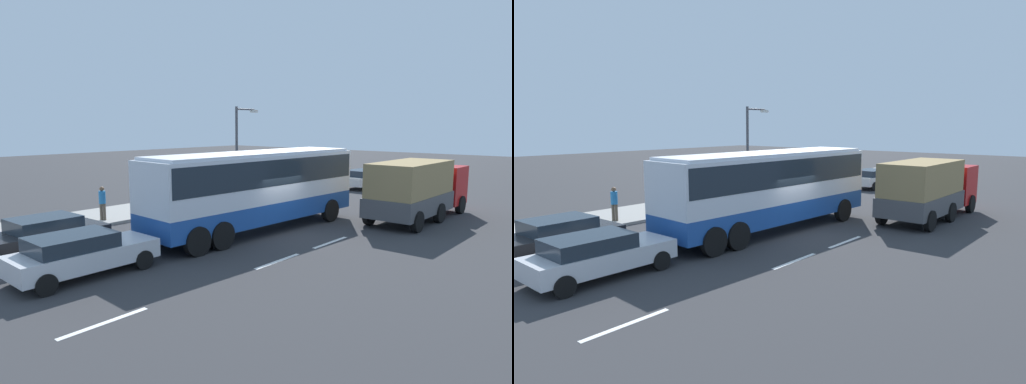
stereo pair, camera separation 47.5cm
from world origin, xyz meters
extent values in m
plane|color=#333335|center=(0.00, 0.00, 0.00)|extent=(120.00, 120.00, 0.00)
cube|color=gray|center=(0.00, 8.86, 0.07)|extent=(80.00, 4.00, 0.15)
cube|color=white|center=(-9.94, -2.60, 0.00)|extent=(2.40, 0.16, 0.01)
cube|color=white|center=(-3.22, -2.60, 0.00)|extent=(2.40, 0.16, 0.01)
cube|color=white|center=(0.21, -2.60, 0.00)|extent=(2.40, 0.16, 0.01)
cube|color=white|center=(8.48, -2.60, 0.00)|extent=(2.40, 0.16, 0.01)
cube|color=#1E4C9E|center=(-0.22, 1.04, 0.98)|extent=(11.26, 3.07, 0.86)
cube|color=silver|center=(-0.22, 1.04, 2.42)|extent=(11.26, 3.07, 2.02)
cube|color=#1E2833|center=(-0.22, 1.04, 2.73)|extent=(11.04, 3.09, 1.11)
cube|color=#1E2833|center=(5.30, 0.78, 2.52)|extent=(0.23, 2.36, 1.61)
cube|color=silver|center=(-0.22, 1.04, 3.49)|extent=(10.81, 2.90, 0.12)
cylinder|color=black|center=(3.81, 2.08, 0.55)|extent=(1.11, 0.35, 1.10)
cylinder|color=black|center=(3.70, -0.38, 0.55)|extent=(1.11, 0.35, 1.10)
cylinder|color=black|center=(-3.33, 2.41, 0.55)|extent=(1.11, 0.35, 1.10)
cylinder|color=black|center=(-3.45, -0.05, 0.55)|extent=(1.11, 0.35, 1.10)
cylinder|color=black|center=(-4.53, 2.47, 0.55)|extent=(1.11, 0.35, 1.10)
cylinder|color=black|center=(-4.65, 0.01, 0.55)|extent=(1.11, 0.35, 1.10)
cube|color=red|center=(9.97, -3.38, 1.50)|extent=(1.98, 2.43, 2.05)
cube|color=#4C4C4F|center=(6.07, -3.37, 0.93)|extent=(5.43, 2.44, 0.90)
cube|color=#997F51|center=(6.07, -3.37, 2.17)|extent=(5.21, 2.34, 1.59)
cylinder|color=black|center=(10.07, -2.22, 0.48)|extent=(0.96, 0.28, 0.96)
cylinder|color=black|center=(10.06, -4.54, 0.48)|extent=(0.96, 0.28, 0.96)
cylinder|color=black|center=(6.96, -2.21, 0.48)|extent=(0.96, 0.28, 0.96)
cylinder|color=black|center=(6.96, -4.54, 0.48)|extent=(0.96, 0.28, 0.96)
cylinder|color=black|center=(4.26, -2.21, 0.48)|extent=(0.96, 0.28, 0.96)
cylinder|color=black|center=(4.26, -4.53, 0.48)|extent=(0.96, 0.28, 0.96)
cube|color=silver|center=(-8.44, 1.06, 0.63)|extent=(4.54, 1.82, 0.61)
cube|color=#1E2833|center=(-8.84, 1.06, 1.17)|extent=(2.50, 1.66, 0.47)
cylinder|color=black|center=(-6.82, 1.90, 0.32)|extent=(0.64, 0.21, 0.64)
cylinder|color=black|center=(-6.84, 0.19, 0.32)|extent=(0.64, 0.21, 0.64)
cylinder|color=black|center=(-10.05, 1.92, 0.32)|extent=(0.64, 0.21, 0.64)
cylinder|color=black|center=(-10.06, 0.22, 0.32)|extent=(0.64, 0.21, 0.64)
cube|color=white|center=(15.63, 4.16, 0.63)|extent=(4.31, 2.03, 0.62)
cube|color=#1E2833|center=(15.26, 4.17, 1.16)|extent=(2.39, 1.81, 0.45)
cylinder|color=black|center=(17.13, 5.01, 0.32)|extent=(0.65, 0.22, 0.64)
cylinder|color=black|center=(17.07, 3.21, 0.32)|extent=(0.65, 0.22, 0.64)
cylinder|color=black|center=(14.19, 5.11, 0.32)|extent=(0.65, 0.22, 0.64)
cylinder|color=black|center=(14.13, 3.32, 0.32)|extent=(0.65, 0.22, 0.64)
cube|color=black|center=(-8.23, 4.06, 0.66)|extent=(4.08, 1.95, 0.67)
cube|color=#1E2833|center=(-8.35, 4.05, 1.23)|extent=(2.26, 1.76, 0.48)
cylinder|color=black|center=(-6.88, 4.98, 0.32)|extent=(0.64, 0.22, 0.64)
cylinder|color=black|center=(-6.84, 3.20, 0.32)|extent=(0.64, 0.22, 0.64)
cylinder|color=black|center=(-9.57, 3.14, 0.32)|extent=(0.64, 0.22, 0.64)
cylinder|color=brown|center=(-3.88, 7.64, 0.56)|extent=(0.14, 0.14, 0.81)
cylinder|color=brown|center=(-3.97, 7.77, 0.56)|extent=(0.14, 0.14, 0.81)
cylinder|color=#2672B2|center=(-3.92, 7.70, 1.27)|extent=(0.32, 0.32, 0.61)
sphere|color=brown|center=(-3.92, 7.70, 1.68)|extent=(0.22, 0.22, 0.22)
cylinder|color=brown|center=(-1.13, 7.67, 0.54)|extent=(0.14, 0.14, 0.78)
cylinder|color=brown|center=(-1.24, 7.56, 0.54)|extent=(0.14, 0.14, 0.78)
cylinder|color=#338C4C|center=(-1.18, 7.62, 1.23)|extent=(0.32, 0.32, 0.59)
sphere|color=tan|center=(-1.18, 7.62, 1.63)|extent=(0.21, 0.21, 0.21)
cylinder|color=#47474C|center=(4.83, 7.08, 2.98)|extent=(0.16, 0.16, 5.67)
cylinder|color=#47474C|center=(5.63, 7.08, 5.67)|extent=(1.59, 0.10, 0.10)
cube|color=silver|center=(6.42, 7.08, 5.57)|extent=(0.50, 0.24, 0.16)
camera|label=1|loc=(-15.38, -12.29, 4.77)|focal=32.13mm
camera|label=2|loc=(-15.69, -11.93, 4.77)|focal=32.13mm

